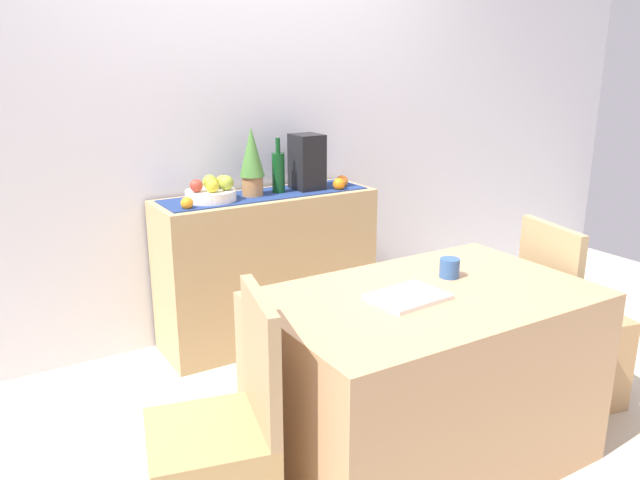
% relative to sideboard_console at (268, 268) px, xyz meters
% --- Properties ---
extents(ground_plane, '(6.40, 6.40, 0.02)m').
position_rel_sideboard_console_xyz_m(ground_plane, '(0.05, -0.92, -0.45)').
color(ground_plane, beige).
rests_on(ground_plane, ground).
extents(room_wall_rear, '(6.40, 0.06, 2.70)m').
position_rel_sideboard_console_xyz_m(room_wall_rear, '(0.05, 0.26, 0.91)').
color(room_wall_rear, silver).
rests_on(room_wall_rear, ground).
extents(sideboard_console, '(1.26, 0.42, 0.87)m').
position_rel_sideboard_console_xyz_m(sideboard_console, '(0.00, 0.00, 0.00)').
color(sideboard_console, tan).
rests_on(sideboard_console, ground).
extents(table_runner, '(1.18, 0.32, 0.01)m').
position_rel_sideboard_console_xyz_m(table_runner, '(-0.00, 0.00, 0.44)').
color(table_runner, navy).
rests_on(table_runner, sideboard_console).
extents(fruit_bowl, '(0.27, 0.27, 0.06)m').
position_rel_sideboard_console_xyz_m(fruit_bowl, '(-0.33, 0.00, 0.47)').
color(fruit_bowl, white).
rests_on(fruit_bowl, table_runner).
extents(apple_rear, '(0.08, 0.08, 0.08)m').
position_rel_sideboard_console_xyz_m(apple_rear, '(-0.32, 0.02, 0.54)').
color(apple_rear, '#9AAB32').
rests_on(apple_rear, fruit_bowl).
extents(apple_upper, '(0.07, 0.07, 0.07)m').
position_rel_sideboard_console_xyz_m(apple_upper, '(-0.41, -0.01, 0.53)').
color(apple_upper, '#AE3A2C').
rests_on(apple_upper, fruit_bowl).
extents(apple_left, '(0.07, 0.07, 0.07)m').
position_rel_sideboard_console_xyz_m(apple_left, '(-0.25, 0.02, 0.53)').
color(apple_left, gold).
rests_on(apple_left, fruit_bowl).
extents(apple_front, '(0.08, 0.08, 0.08)m').
position_rel_sideboard_console_xyz_m(apple_front, '(-0.26, -0.05, 0.54)').
color(apple_front, '#98AC36').
rests_on(apple_front, fruit_bowl).
extents(apple_right, '(0.07, 0.07, 0.07)m').
position_rel_sideboard_console_xyz_m(apple_right, '(-0.34, -0.07, 0.54)').
color(apple_right, gold).
rests_on(apple_right, fruit_bowl).
extents(wine_bottle, '(0.07, 0.07, 0.32)m').
position_rel_sideboard_console_xyz_m(wine_bottle, '(0.08, 0.00, 0.56)').
color(wine_bottle, '#0F421A').
rests_on(wine_bottle, sideboard_console).
extents(coffee_maker, '(0.16, 0.18, 0.32)m').
position_rel_sideboard_console_xyz_m(coffee_maker, '(0.27, 0.00, 0.60)').
color(coffee_maker, black).
rests_on(coffee_maker, sideboard_console).
extents(potted_plant, '(0.14, 0.14, 0.38)m').
position_rel_sideboard_console_xyz_m(potted_plant, '(-0.08, 0.00, 0.64)').
color(potted_plant, '#A67344').
rests_on(potted_plant, sideboard_console).
extents(orange_loose_end, '(0.07, 0.07, 0.07)m').
position_rel_sideboard_console_xyz_m(orange_loose_end, '(0.48, -0.05, 0.47)').
color(orange_loose_end, orange).
rests_on(orange_loose_end, sideboard_console).
extents(orange_loose_far, '(0.06, 0.06, 0.06)m').
position_rel_sideboard_console_xyz_m(orange_loose_far, '(-0.50, -0.11, 0.47)').
color(orange_loose_far, orange).
rests_on(orange_loose_far, sideboard_console).
extents(orange_loose_mid, '(0.07, 0.07, 0.07)m').
position_rel_sideboard_console_xyz_m(orange_loose_mid, '(0.42, -0.11, 0.47)').
color(orange_loose_mid, orange).
rests_on(orange_loose_mid, sideboard_console).
extents(dining_table, '(1.30, 0.81, 0.74)m').
position_rel_sideboard_console_xyz_m(dining_table, '(0.00, -1.40, -0.07)').
color(dining_table, tan).
rests_on(dining_table, ground).
extents(open_book, '(0.30, 0.23, 0.02)m').
position_rel_sideboard_console_xyz_m(open_book, '(-0.11, -1.41, 0.31)').
color(open_book, white).
rests_on(open_book, dining_table).
extents(coffee_cup, '(0.08, 0.08, 0.08)m').
position_rel_sideboard_console_xyz_m(coffee_cup, '(0.19, -1.30, 0.34)').
color(coffee_cup, '#325892').
rests_on(coffee_cup, dining_table).
extents(chair_near_window, '(0.48, 0.48, 0.90)m').
position_rel_sideboard_console_xyz_m(chair_near_window, '(-0.91, -1.40, -0.17)').
color(chair_near_window, tan).
rests_on(chair_near_window, ground).
extents(chair_by_corner, '(0.48, 0.48, 0.90)m').
position_rel_sideboard_console_xyz_m(chair_by_corner, '(0.91, -1.40, -0.17)').
color(chair_by_corner, tan).
rests_on(chair_by_corner, ground).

